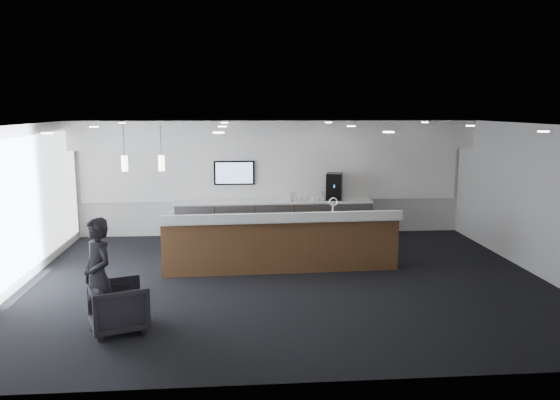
{
  "coord_description": "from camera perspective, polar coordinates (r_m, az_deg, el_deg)",
  "views": [
    {
      "loc": [
        -0.98,
        -10.13,
        3.31
      ],
      "look_at": [
        -0.03,
        1.3,
        1.36
      ],
      "focal_mm": 35.0,
      "sensor_mm": 36.0,
      "label": 1
    }
  ],
  "objects": [
    {
      "name": "ground",
      "position": [
        10.71,
        0.75,
        -8.39
      ],
      "size": [
        10.0,
        10.0,
        0.0
      ],
      "primitive_type": "plane",
      "color": "black",
      "rests_on": "ground"
    },
    {
      "name": "left_wall",
      "position": [
        11.05,
        -26.0,
        -0.79
      ],
      "size": [
        0.02,
        8.0,
        3.0
      ],
      "primitive_type": "cube",
      "color": "silver",
      "rests_on": "ground"
    },
    {
      "name": "cup_2",
      "position": [
        14.01,
        3.34,
        0.13
      ],
      "size": [
        0.14,
        0.14,
        0.1
      ],
      "primitive_type": "imported",
      "rotation": [
        0.0,
        0.0,
        1.29
      ],
      "color": "white",
      "rests_on": "back_credenza"
    },
    {
      "name": "service_counter",
      "position": [
        11.26,
        0.09,
        -4.43
      ],
      "size": [
        4.89,
        0.96,
        1.49
      ],
      "rotation": [
        0.0,
        0.0,
        0.03
      ],
      "color": "#53341B",
      "rests_on": "ground"
    },
    {
      "name": "coffee_machine",
      "position": [
        14.18,
        5.7,
        1.41
      ],
      "size": [
        0.5,
        0.57,
        0.69
      ],
      "rotation": [
        0.0,
        0.0,
        -0.26
      ],
      "color": "black",
      "rests_on": "back_credenza"
    },
    {
      "name": "wall_tv",
      "position": [
        14.14,
        -4.8,
        2.85
      ],
      "size": [
        1.05,
        0.08,
        0.62
      ],
      "color": "black",
      "rests_on": "back_wall"
    },
    {
      "name": "pendant_right",
      "position": [
        11.19,
        -15.68,
        3.83
      ],
      "size": [
        0.12,
        0.12,
        0.3
      ],
      "primitive_type": "cylinder",
      "color": "#FEEFC6",
      "rests_on": "ceiling"
    },
    {
      "name": "cup_6",
      "position": [
        13.94,
        1.07,
        0.1
      ],
      "size": [
        0.16,
        0.16,
        0.1
      ],
      "primitive_type": "imported",
      "rotation": [
        0.0,
        0.0,
        3.87
      ],
      "color": "white",
      "rests_on": "back_credenza"
    },
    {
      "name": "alcove_panel",
      "position": [
        14.24,
        -0.77,
        2.73
      ],
      "size": [
        9.8,
        0.06,
        1.4
      ],
      "primitive_type": "cube",
      "color": "white",
      "rests_on": "back_wall"
    },
    {
      "name": "info_sign_right",
      "position": [
        14.05,
        4.59,
        0.42
      ],
      "size": [
        0.18,
        0.05,
        0.24
      ],
      "primitive_type": "cube",
      "rotation": [
        0.0,
        0.0,
        0.16
      ],
      "color": "silver",
      "rests_on": "back_credenza"
    },
    {
      "name": "info_sign_left",
      "position": [
        13.96,
        1.34,
        0.37
      ],
      "size": [
        0.17,
        0.03,
        0.23
      ],
      "primitive_type": "cube",
      "rotation": [
        0.0,
        0.0,
        -0.05
      ],
      "color": "silver",
      "rests_on": "back_credenza"
    },
    {
      "name": "cup_4",
      "position": [
        13.97,
        2.21,
        0.11
      ],
      "size": [
        0.15,
        0.15,
        0.1
      ],
      "primitive_type": "imported",
      "rotation": [
        0.0,
        0.0,
        2.58
      ],
      "color": "white",
      "rests_on": "back_credenza"
    },
    {
      "name": "back_wall",
      "position": [
        14.28,
        -0.78,
        2.34
      ],
      "size": [
        10.0,
        0.02,
        3.0
      ],
      "primitive_type": "cube",
      "color": "silver",
      "rests_on": "ground"
    },
    {
      "name": "cup_0",
      "position": [
        14.05,
        4.48,
        0.14
      ],
      "size": [
        0.11,
        0.11,
        0.1
      ],
      "primitive_type": "imported",
      "color": "white",
      "rests_on": "back_credenza"
    },
    {
      "name": "ceiling",
      "position": [
        10.19,
        0.79,
        7.88
      ],
      "size": [
        10.0,
        8.0,
        0.02
      ],
      "primitive_type": "cube",
      "color": "black",
      "rests_on": "back_wall"
    },
    {
      "name": "back_credenza",
      "position": [
        14.1,
        -0.66,
        -1.97
      ],
      "size": [
        5.06,
        0.66,
        0.95
      ],
      "color": "#909398",
      "rests_on": "ground"
    },
    {
      "name": "armchair",
      "position": [
        8.66,
        -16.49,
        -10.61
      ],
      "size": [
        1.05,
        1.03,
        0.75
      ],
      "primitive_type": "imported",
      "rotation": [
        0.0,
        0.0,
        1.93
      ],
      "color": "black",
      "rests_on": "ground"
    },
    {
      "name": "lounge_guest",
      "position": [
        8.5,
        -18.47,
        -7.58
      ],
      "size": [
        0.72,
        0.76,
        1.74
      ],
      "primitive_type": "imported",
      "rotation": [
        0.0,
        0.0,
        -0.91
      ],
      "color": "black",
      "rests_on": "ground"
    },
    {
      "name": "soffit_bulkhead",
      "position": [
        13.73,
        -0.65,
        6.87
      ],
      "size": [
        10.0,
        0.9,
        0.7
      ],
      "primitive_type": "cube",
      "color": "white",
      "rests_on": "back_wall"
    },
    {
      "name": "window_blinds_wall",
      "position": [
        11.04,
        -25.81,
        -0.79
      ],
      "size": [
        0.04,
        7.36,
        2.55
      ],
      "primitive_type": "cube",
      "color": "white",
      "rests_on": "left_wall"
    },
    {
      "name": "ceiling_can_lights",
      "position": [
        10.19,
        0.79,
        7.71
      ],
      "size": [
        7.0,
        5.0,
        0.02
      ],
      "primitive_type": null,
      "color": "white",
      "rests_on": "ceiling"
    },
    {
      "name": "cup_3",
      "position": [
        13.99,
        2.78,
        0.12
      ],
      "size": [
        0.14,
        0.14,
        0.1
      ],
      "primitive_type": "imported",
      "rotation": [
        0.0,
        0.0,
        1.94
      ],
      "color": "white",
      "rests_on": "back_credenza"
    },
    {
      "name": "cup_1",
      "position": [
        14.03,
        3.91,
        0.13
      ],
      "size": [
        0.16,
        0.16,
        0.1
      ],
      "primitive_type": "imported",
      "rotation": [
        0.0,
        0.0,
        0.65
      ],
      "color": "white",
      "rests_on": "back_credenza"
    },
    {
      "name": "cup_5",
      "position": [
        13.96,
        1.64,
        0.1
      ],
      "size": [
        0.12,
        0.12,
        0.1
      ],
      "primitive_type": "imported",
      "rotation": [
        0.0,
        0.0,
        3.23
      ],
      "color": "white",
      "rests_on": "back_credenza"
    },
    {
      "name": "right_wall",
      "position": [
        11.91,
        25.48,
        -0.07
      ],
      "size": [
        0.02,
        8.0,
        3.0
      ],
      "primitive_type": "cube",
      "color": "silver",
      "rests_on": "ground"
    },
    {
      "name": "pendant_left",
      "position": [
        11.08,
        -12.12,
        3.92
      ],
      "size": [
        0.12,
        0.12,
        0.3
      ],
      "primitive_type": "cylinder",
      "color": "#FEEFC6",
      "rests_on": "ceiling"
    }
  ]
}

